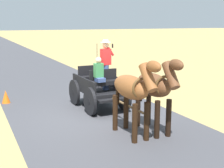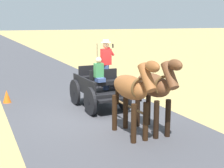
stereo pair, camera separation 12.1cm
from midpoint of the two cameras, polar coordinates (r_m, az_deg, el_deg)
ground_plane at (r=10.76m, az=-3.30°, el=-5.52°), size 200.00×200.00×0.00m
road_surface at (r=10.76m, az=-3.30°, el=-5.50°), size 5.43×160.00×0.01m
horse_drawn_carriage at (r=11.32m, az=-1.98°, el=-0.39°), size 1.47×4.51×2.50m
horse_near_side at (r=8.78m, az=8.19°, el=-0.57°), size 0.60×2.13×2.21m
horse_off_side at (r=8.40m, az=4.05°, el=-1.03°), size 0.62×2.13×2.21m
traffic_cone at (r=12.80m, az=-18.38°, el=-2.18°), size 0.32×0.32×0.50m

